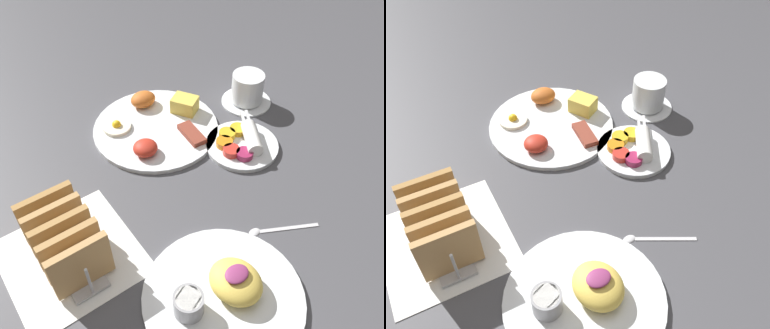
# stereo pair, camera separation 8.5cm
# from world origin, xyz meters

# --- Properties ---
(ground_plane) EXTENTS (3.00, 3.00, 0.00)m
(ground_plane) POSITION_xyz_m (0.00, 0.00, 0.00)
(ground_plane) COLOR #47474C
(napkin_flat) EXTENTS (0.22, 0.22, 0.00)m
(napkin_flat) POSITION_xyz_m (-0.20, 0.01, 0.00)
(napkin_flat) COLOR white
(napkin_flat) RESTS_ON ground_plane
(plate_breakfast) EXTENTS (0.28, 0.28, 0.05)m
(plate_breakfast) POSITION_xyz_m (0.10, 0.21, 0.01)
(plate_breakfast) COLOR white
(plate_breakfast) RESTS_ON ground_plane
(plate_condiments) EXTENTS (0.16, 0.16, 0.04)m
(plate_condiments) POSITION_xyz_m (0.22, 0.05, 0.01)
(plate_condiments) COLOR white
(plate_condiments) RESTS_ON ground_plane
(plate_foreground) EXTENTS (0.26, 0.26, 0.06)m
(plate_foreground) POSITION_xyz_m (-0.04, -0.20, 0.01)
(plate_foreground) COLOR white
(plate_foreground) RESTS_ON ground_plane
(toast_rack) EXTENTS (0.10, 0.18, 0.10)m
(toast_rack) POSITION_xyz_m (-0.20, 0.01, 0.05)
(toast_rack) COLOR #B7B7BC
(toast_rack) RESTS_ON ground_plane
(coffee_cup) EXTENTS (0.12, 0.12, 0.08)m
(coffee_cup) POSITION_xyz_m (0.33, 0.17, 0.04)
(coffee_cup) COLOR white
(coffee_cup) RESTS_ON ground_plane
(teaspoon) EXTENTS (0.12, 0.07, 0.01)m
(teaspoon) POSITION_xyz_m (0.12, -0.15, 0.00)
(teaspoon) COLOR silver
(teaspoon) RESTS_ON ground_plane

